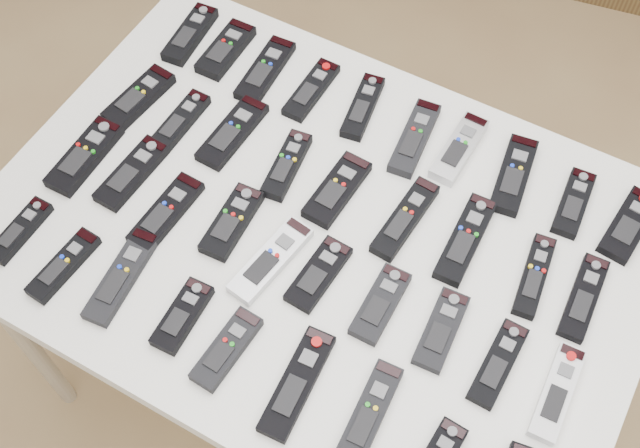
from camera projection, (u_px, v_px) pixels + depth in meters
The scene contains 38 objects.
ground at pixel (357, 358), 2.22m from camera, with size 4.00×4.00×0.00m, color #8E6C48.
table at pixel (320, 245), 1.58m from camera, with size 1.25×0.88×0.78m.
remote_0 at pixel (190, 34), 1.78m from camera, with size 0.05×0.17×0.02m, color black.
remote_1 at pixel (226, 49), 1.76m from camera, with size 0.06×0.16×0.02m, color black.
remote_2 at pixel (265, 70), 1.73m from camera, with size 0.06×0.18×0.02m, color black.
remote_3 at pixel (311, 90), 1.70m from camera, with size 0.05×0.17×0.02m, color black.
remote_4 at pixel (363, 107), 1.67m from camera, with size 0.05×0.17×0.02m, color black.
remote_5 at pixel (415, 138), 1.63m from camera, with size 0.05×0.19×0.02m, color black.
remote_6 at pixel (459, 149), 1.62m from camera, with size 0.05×0.18×0.02m, color #B7B7BC.
remote_7 at pixel (514, 175), 1.58m from camera, with size 0.06×0.18×0.02m, color black.
remote_8 at pixel (574, 203), 1.55m from camera, with size 0.05×0.15×0.02m, color black.
remote_9 at pixel (629, 225), 1.52m from camera, with size 0.06×0.17×0.02m, color black.
remote_10 at pixel (139, 97), 1.69m from camera, with size 0.06×0.17×0.02m, color black.
remote_11 at pixel (180, 122), 1.65m from camera, with size 0.05×0.16×0.02m, color black.
remote_12 at pixel (233, 132), 1.64m from camera, with size 0.06×0.18×0.02m, color black.
remote_13 at pixel (287, 165), 1.59m from camera, with size 0.05×0.16×0.02m, color black.
remote_14 at pixel (337, 190), 1.57m from camera, with size 0.06×0.17×0.02m, color black.
remote_15 at pixel (405, 219), 1.53m from camera, with size 0.05×0.19×0.02m, color black.
remote_16 at pixel (465, 239), 1.51m from camera, with size 0.05×0.20×0.02m, color black.
remote_17 at pixel (534, 276), 1.47m from camera, with size 0.04×0.17×0.02m, color black.
remote_18 at pixel (583, 298), 1.44m from camera, with size 0.05×0.18×0.02m, color black.
remote_19 at pixel (85, 156), 1.61m from camera, with size 0.06×0.19×0.02m, color black.
remote_20 at pixel (132, 173), 1.59m from camera, with size 0.06×0.18×0.02m, color black.
remote_21 at pixel (166, 212), 1.54m from camera, with size 0.06×0.18×0.02m, color black.
remote_22 at pixel (232, 222), 1.53m from camera, with size 0.06×0.16×0.02m, color black.
remote_23 at pixel (271, 260), 1.48m from camera, with size 0.05×0.19×0.02m, color #B7B7BC.
remote_24 at pixel (319, 274), 1.47m from camera, with size 0.06×0.15×0.02m, color black.
remote_25 at pixel (380, 304), 1.44m from camera, with size 0.05×0.15×0.02m, color black.
remote_26 at pixel (441, 330), 1.41m from camera, with size 0.05×0.16×0.02m, color black.
remote_27 at pixel (498, 364), 1.38m from camera, with size 0.05×0.16×0.02m, color black.
remote_28 at pixel (557, 393), 1.35m from camera, with size 0.05×0.18×0.02m, color silver.
remote_29 at pixel (20, 231), 1.52m from camera, with size 0.04×0.15×0.02m, color black.
remote_30 at pixel (64, 265), 1.48m from camera, with size 0.04×0.16×0.02m, color black.
remote_31 at pixel (122, 276), 1.47m from camera, with size 0.05×0.20×0.02m, color black.
remote_32 at pixel (182, 316), 1.42m from camera, with size 0.05×0.14×0.02m, color black.
remote_33 at pixel (227, 349), 1.39m from camera, with size 0.05×0.15×0.02m, color black.
remote_34 at pixel (297, 383), 1.36m from camera, with size 0.05×0.20×0.02m, color black.
remote_35 at pixel (369, 414), 1.33m from camera, with size 0.05×0.19×0.02m, color black.
Camera 1 is at (0.32, -0.79, 2.09)m, focal length 45.00 mm.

